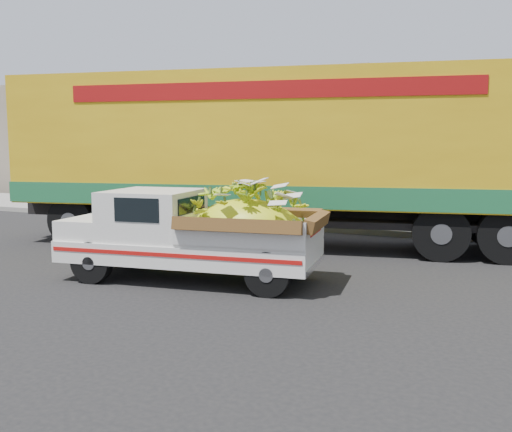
% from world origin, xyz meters
% --- Properties ---
extents(ground, '(100.00, 100.00, 0.00)m').
position_xyz_m(ground, '(0.00, 0.00, 0.00)').
color(ground, black).
rests_on(ground, ground).
extents(curb, '(60.00, 0.25, 0.15)m').
position_xyz_m(curb, '(0.00, 6.95, 0.07)').
color(curb, gray).
rests_on(curb, ground).
extents(sidewalk, '(60.00, 4.00, 0.14)m').
position_xyz_m(sidewalk, '(0.00, 9.05, 0.07)').
color(sidewalk, gray).
rests_on(sidewalk, ground).
extents(building_left, '(18.00, 6.00, 5.00)m').
position_xyz_m(building_left, '(-8.00, 14.95, 2.50)').
color(building_left, gray).
rests_on(building_left, ground).
extents(pickup_truck, '(4.45, 2.16, 1.50)m').
position_xyz_m(pickup_truck, '(1.14, 0.83, 0.80)').
color(pickup_truck, black).
rests_on(pickup_truck, ground).
extents(semi_trailer, '(12.08, 4.81, 3.80)m').
position_xyz_m(semi_trailer, '(0.82, 4.50, 2.12)').
color(semi_trailer, black).
rests_on(semi_trailer, ground).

